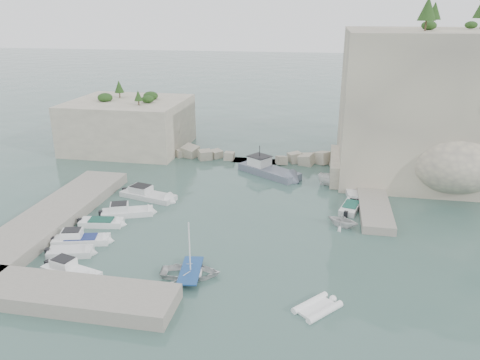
% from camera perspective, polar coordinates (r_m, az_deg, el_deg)
% --- Properties ---
extents(ground, '(400.00, 400.00, 0.00)m').
position_cam_1_polar(ground, '(42.84, -1.50, -6.47)').
color(ground, '#406058').
rests_on(ground, ground).
extents(cliff_east, '(26.00, 22.00, 17.00)m').
position_cam_1_polar(cliff_east, '(63.16, 24.35, 8.57)').
color(cliff_east, beige).
rests_on(cliff_east, ground).
extents(cliff_terrace, '(8.00, 10.00, 2.50)m').
position_cam_1_polar(cliff_terrace, '(58.47, 14.87, 1.52)').
color(cliff_terrace, beige).
rests_on(cliff_terrace, ground).
extents(outcrop_west, '(16.00, 14.00, 7.00)m').
position_cam_1_polar(outcrop_west, '(70.30, -13.36, 6.61)').
color(outcrop_west, beige).
rests_on(outcrop_west, ground).
extents(quay_west, '(5.00, 24.00, 1.10)m').
position_cam_1_polar(quay_west, '(48.04, -22.07, -4.27)').
color(quay_west, '#9E9689').
rests_on(quay_west, ground).
extents(quay_south, '(18.00, 4.00, 1.10)m').
position_cam_1_polar(quay_south, '(36.02, -22.15, -12.61)').
color(quay_south, '#9E9689').
rests_on(quay_south, ground).
extents(ledge_east, '(3.00, 16.00, 0.80)m').
position_cam_1_polar(ledge_east, '(51.29, 15.86, -2.19)').
color(ledge_east, '#9E9689').
rests_on(ledge_east, ground).
extents(breakwater, '(28.00, 3.00, 1.40)m').
position_cam_1_polar(breakwater, '(62.93, 1.81, 2.96)').
color(breakwater, beige).
rests_on(breakwater, ground).
extents(motorboat_a, '(7.10, 3.76, 1.40)m').
position_cam_1_polar(motorboat_a, '(51.49, -11.10, -2.18)').
color(motorboat_a, silver).
rests_on(motorboat_a, ground).
extents(motorboat_b, '(5.70, 3.61, 1.40)m').
position_cam_1_polar(motorboat_b, '(47.75, -13.52, -4.17)').
color(motorboat_b, silver).
rests_on(motorboat_b, ground).
extents(motorboat_c, '(4.55, 2.21, 0.70)m').
position_cam_1_polar(motorboat_c, '(46.18, -16.50, -5.31)').
color(motorboat_c, white).
rests_on(motorboat_c, ground).
extents(motorboat_d, '(5.48, 2.87, 1.40)m').
position_cam_1_polar(motorboat_d, '(43.34, -18.74, -7.28)').
color(motorboat_d, white).
rests_on(motorboat_d, ground).
extents(motorboat_e, '(4.19, 2.55, 0.70)m').
position_cam_1_polar(motorboat_e, '(41.66, -19.92, -8.57)').
color(motorboat_e, silver).
rests_on(motorboat_e, ground).
extents(motorboat_f, '(5.53, 2.96, 1.40)m').
position_cam_1_polar(motorboat_f, '(38.66, -19.80, -10.89)').
color(motorboat_f, white).
rests_on(motorboat_f, ground).
extents(rowboat, '(4.93, 3.82, 0.94)m').
position_cam_1_polar(rowboat, '(36.57, -6.03, -11.57)').
color(rowboat, silver).
rests_on(rowboat, ground).
extents(inflatable_dinghy, '(3.58, 3.77, 0.44)m').
position_cam_1_polar(inflatable_dinghy, '(33.23, 9.39, -15.33)').
color(inflatable_dinghy, white).
rests_on(inflatable_dinghy, ground).
extents(tender_east_a, '(3.71, 3.50, 1.55)m').
position_cam_1_polar(tender_east_a, '(45.10, 12.36, -5.55)').
color(tender_east_a, silver).
rests_on(tender_east_a, ground).
extents(tender_east_b, '(2.68, 4.84, 0.70)m').
position_cam_1_polar(tender_east_b, '(49.01, 13.33, -3.51)').
color(tender_east_b, silver).
rests_on(tender_east_b, ground).
extents(tender_east_c, '(2.21, 5.05, 0.70)m').
position_cam_1_polar(tender_east_c, '(52.33, 13.75, -2.02)').
color(tender_east_c, silver).
rests_on(tender_east_c, ground).
extents(tender_east_d, '(4.70, 2.23, 1.75)m').
position_cam_1_polar(tender_east_d, '(55.33, 11.75, -0.64)').
color(tender_east_d, white).
rests_on(tender_east_d, ground).
extents(work_boat, '(8.94, 7.29, 2.20)m').
position_cam_1_polar(work_boat, '(57.82, 3.56, 0.65)').
color(work_boat, slate).
rests_on(work_boat, ground).
extents(rowboat_mast, '(0.10, 0.10, 4.20)m').
position_cam_1_polar(rowboat_mast, '(35.30, -6.18, -8.01)').
color(rowboat_mast, white).
rests_on(rowboat_mast, rowboat).
extents(vegetation, '(53.48, 13.88, 13.40)m').
position_cam_1_polar(vegetation, '(62.65, 20.53, 17.72)').
color(vegetation, '#1E4219').
rests_on(vegetation, ground).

